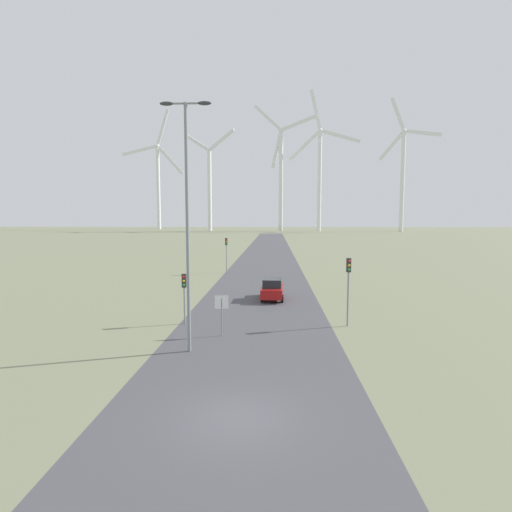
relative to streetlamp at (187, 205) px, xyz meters
name	(u,v)px	position (x,y,z in m)	size (l,w,h in m)	color
ground_plane	(238,418)	(3.18, -6.90, -7.69)	(600.00, 600.00, 0.00)	#757A5B
road_surface	(266,263)	(3.18, 41.10, -7.69)	(10.00, 240.00, 0.01)	#47474C
streetlamp	(187,205)	(0.00, 0.00, 0.00)	(2.61, 0.32, 12.80)	gray
stop_sign_near	(222,308)	(1.34, 2.83, -5.97)	(0.81, 0.07, 2.46)	gray
traffic_light_post_near_left	(184,287)	(-1.48, 5.43, -5.23)	(0.28, 0.33, 3.36)	gray
traffic_light_post_near_right	(348,277)	(9.24, 5.37, -4.45)	(0.28, 0.33, 4.45)	gray
traffic_light_post_mid_left	(226,248)	(-1.58, 29.68, -4.41)	(0.28, 0.33, 4.51)	gray
car_approaching	(272,289)	(4.30, 13.72, -6.78)	(1.95, 4.16, 1.83)	maroon
wind_turbine_far_left	(158,178)	(-67.45, 226.98, 23.99)	(38.65, 2.69, 73.26)	white
wind_turbine_left	(209,181)	(-30.44, 195.90, 19.00)	(29.00, 15.66, 53.14)	white
wind_turbine_center	(281,170)	(7.99, 197.45, 24.84)	(33.42, 11.51, 68.12)	white
wind_turbine_right	(320,170)	(29.17, 202.22, 25.49)	(38.17, 4.73, 76.06)	white
wind_turbine_far_right	(403,171)	(70.97, 192.72, 23.40)	(29.45, 7.48, 68.81)	white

